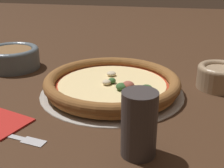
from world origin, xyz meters
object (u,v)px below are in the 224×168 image
object	(u,v)px
pizza_tray	(112,91)
fork	(12,136)
bowl_near	(220,76)
pizza	(112,83)
drinking_cup	(139,124)
bowl_far	(13,57)

from	to	relation	value
pizza_tray	fork	distance (m)	0.28
bowl_near	fork	world-z (taller)	bowl_near
pizza	bowl_near	size ratio (longest dim) A/B	2.93
pizza_tray	drinking_cup	distance (m)	0.27
pizza_tray	bowl_far	size ratio (longest dim) A/B	2.25
bowl_far	drinking_cup	distance (m)	0.57
pizza_tray	pizza	world-z (taller)	pizza
bowl_far	fork	size ratio (longest dim) A/B	0.97
fork	drinking_cup	bearing A→B (deg)	9.20
bowl_near	bowl_far	world-z (taller)	bowl_far
pizza	drinking_cup	distance (m)	0.27
bowl_far	drinking_cup	world-z (taller)	drinking_cup
pizza_tray	pizza	xyz separation A→B (m)	(-0.00, 0.00, 0.02)
pizza_tray	drinking_cup	xyz separation A→B (m)	(-0.10, 0.25, 0.05)
fork	pizza	bearing A→B (deg)	70.01
pizza	bowl_far	xyz separation A→B (m)	(0.33, -0.13, 0.01)
bowl_near	bowl_far	distance (m)	0.60
bowl_far	drinking_cup	xyz separation A→B (m)	(-0.43, 0.38, 0.02)
pizza	bowl_near	world-z (taller)	bowl_near
pizza	bowl_far	distance (m)	0.36
pizza	drinking_cup	bearing A→B (deg)	110.78
pizza	fork	bearing A→B (deg)	59.02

